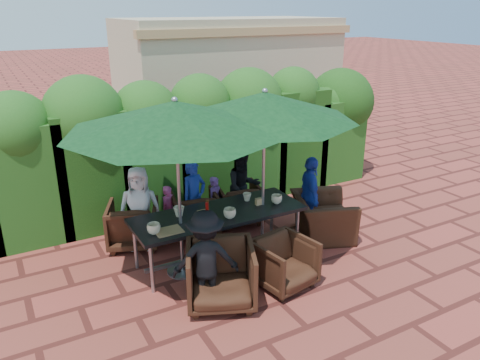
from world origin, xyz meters
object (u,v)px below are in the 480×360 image
chair_far_mid (195,211)px  chair_near_right (284,261)px  chair_far_left (133,222)px  dining_table (219,217)px  chair_end_right (323,210)px  umbrella_left (175,116)px  umbrella_right (265,106)px  chair_near_left (221,272)px  chair_far_right (238,201)px

chair_far_mid → chair_near_right: bearing=113.2°
chair_far_left → dining_table: bearing=155.8°
chair_end_right → chair_near_right: bearing=145.8°
dining_table → chair_end_right: chair_end_right is taller
chair_far_left → umbrella_left: bearing=130.6°
dining_table → umbrella_left: size_ratio=0.87×
umbrella_left → umbrella_right: 1.31m
chair_near_left → chair_near_right: size_ratio=1.17×
chair_far_right → chair_end_right: chair_end_right is taller
umbrella_right → chair_near_left: size_ratio=3.03×
chair_near_left → chair_end_right: chair_end_right is taller
umbrella_left → chair_far_left: 2.16m
chair_near_left → chair_near_right: (0.91, -0.06, -0.06)m
umbrella_right → chair_far_right: bearing=80.7°
chair_far_mid → chair_end_right: (1.74, -1.12, 0.07)m
chair_far_right → umbrella_left: bearing=48.1°
chair_end_right → umbrella_right: bearing=109.1°
umbrella_left → chair_end_right: size_ratio=2.83×
dining_table → chair_near_left: size_ratio=2.90×
chair_far_mid → chair_near_left: size_ratio=0.88×
chair_far_left → chair_far_mid: (1.02, -0.03, -0.01)m
dining_table → chair_far_left: chair_far_left is taller
chair_far_left → chair_near_left: (0.50, -2.00, 0.04)m
chair_near_left → umbrella_right: bearing=61.5°
umbrella_left → chair_near_right: umbrella_left is taller
chair_near_right → chair_end_right: (1.35, 0.91, 0.08)m
chair_far_mid → chair_far_right: 0.81m
umbrella_right → chair_near_left: (-1.16, -0.91, -1.79)m
umbrella_right → chair_far_mid: 2.22m
chair_far_mid → chair_end_right: bearing=159.7°
umbrella_left → chair_far_mid: (0.67, 1.07, -1.84)m
chair_near_right → chair_far_right: bearing=68.2°
chair_far_right → chair_end_right: bearing=141.6°
chair_far_right → chair_near_left: size_ratio=0.87×
umbrella_left → umbrella_right: bearing=0.4°
chair_far_mid → chair_near_right: 2.06m
chair_far_left → chair_far_right: chair_far_left is taller
umbrella_left → chair_far_mid: umbrella_left is taller
chair_far_right → chair_end_right: (0.93, -1.13, 0.07)m
dining_table → umbrella_right: umbrella_right is taller
chair_far_mid → chair_near_left: chair_near_left is taller
dining_table → chair_near_left: bearing=-115.3°
chair_near_right → chair_end_right: 1.63m
umbrella_left → chair_far_mid: size_ratio=3.81×
chair_far_right → chair_far_left: bearing=11.4°
chair_far_left → chair_near_right: (1.40, -2.05, -0.02)m
chair_far_right → chair_near_left: (-1.33, -1.98, 0.06)m
umbrella_left → chair_near_right: size_ratio=3.94×
umbrella_left → chair_end_right: (2.41, -0.05, -1.77)m
dining_table → chair_far_mid: bearing=86.4°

